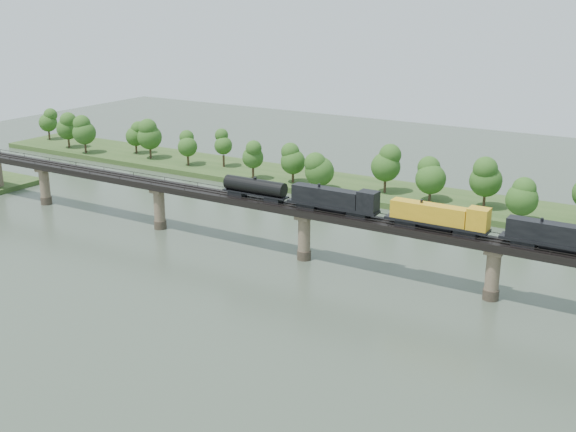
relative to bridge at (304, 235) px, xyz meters
The scene contains 6 objects.
ground 30.49m from the bridge, 90.00° to the right, with size 400.00×400.00×0.00m, color #334032.
far_bank 55.20m from the bridge, 90.00° to the left, with size 300.00×24.00×1.60m, color #2C461C.
bridge is the anchor object (origin of this frame).
bridge_superstructure 6.33m from the bridge, 90.00° to the left, with size 220.00×4.90×0.75m.
far_treeline 51.30m from the bridge, 99.23° to the left, with size 289.06×17.54×13.60m.
freight_train 23.21m from the bridge, ahead, with size 81.00×3.16×5.58m.
Camera 1 is at (72.17, -94.41, 54.55)m, focal length 45.00 mm.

